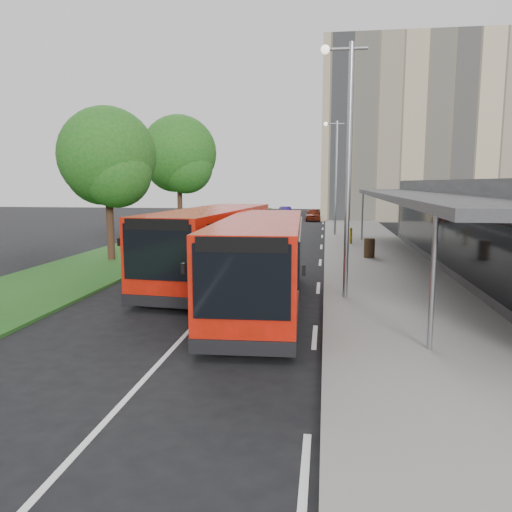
{
  "coord_description": "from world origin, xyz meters",
  "views": [
    {
      "loc": [
        3.51,
        -14.3,
        3.89
      ],
      "look_at": [
        1.28,
        1.68,
        1.5
      ],
      "focal_mm": 35.0,
      "sensor_mm": 36.0,
      "label": 1
    }
  ],
  "objects_px": {
    "tree_far": "(179,158)",
    "car_far": "(286,211)",
    "bus_second": "(212,245)",
    "litter_bin": "(369,248)",
    "bollard": "(351,236)",
    "tree_mid": "(108,162)",
    "lamp_post_far": "(335,171)",
    "car_near": "(313,214)",
    "lamp_post_near": "(346,156)",
    "bus_main": "(261,263)"
  },
  "relations": [
    {
      "from": "tree_far",
      "to": "car_far",
      "type": "xyz_separation_m",
      "value": [
        5.89,
        23.47,
        -5.07
      ]
    },
    {
      "from": "bus_second",
      "to": "litter_bin",
      "type": "relative_size",
      "value": 10.69
    },
    {
      "from": "bollard",
      "to": "car_far",
      "type": "height_order",
      "value": "bollard"
    },
    {
      "from": "tree_mid",
      "to": "tree_far",
      "type": "bearing_deg",
      "value": 90.0
    },
    {
      "from": "litter_bin",
      "to": "car_far",
      "type": "bearing_deg",
      "value": 101.53
    },
    {
      "from": "lamp_post_far",
      "to": "litter_bin",
      "type": "xyz_separation_m",
      "value": [
        1.6,
        -11.01,
        -4.09
      ]
    },
    {
      "from": "bollard",
      "to": "car_near",
      "type": "xyz_separation_m",
      "value": [
        -2.8,
        20.36,
        0.01
      ]
    },
    {
      "from": "tree_mid",
      "to": "car_far",
      "type": "bearing_deg",
      "value": 80.57
    },
    {
      "from": "lamp_post_far",
      "to": "bollard",
      "type": "relative_size",
      "value": 8.24
    },
    {
      "from": "tree_mid",
      "to": "bollard",
      "type": "height_order",
      "value": "tree_mid"
    },
    {
      "from": "car_near",
      "to": "car_far",
      "type": "relative_size",
      "value": 1.17
    },
    {
      "from": "lamp_post_near",
      "to": "bollard",
      "type": "bearing_deg",
      "value": 86.2
    },
    {
      "from": "bus_second",
      "to": "car_near",
      "type": "height_order",
      "value": "bus_second"
    },
    {
      "from": "tree_mid",
      "to": "lamp_post_far",
      "type": "xyz_separation_m",
      "value": [
        11.13,
        12.95,
        -0.13
      ]
    },
    {
      "from": "tree_far",
      "to": "lamp_post_near",
      "type": "height_order",
      "value": "tree_far"
    },
    {
      "from": "bus_second",
      "to": "tree_mid",
      "type": "bearing_deg",
      "value": 149.61
    },
    {
      "from": "bus_second",
      "to": "bollard",
      "type": "xyz_separation_m",
      "value": [
        5.96,
        12.09,
        -0.83
      ]
    },
    {
      "from": "car_near",
      "to": "litter_bin",
      "type": "bearing_deg",
      "value": -82.74
    },
    {
      "from": "bus_main",
      "to": "car_near",
      "type": "distance_m",
      "value": 36.33
    },
    {
      "from": "tree_far",
      "to": "litter_bin",
      "type": "distance_m",
      "value": 16.97
    },
    {
      "from": "lamp_post_far",
      "to": "car_near",
      "type": "distance_m",
      "value": 15.7
    },
    {
      "from": "bus_main",
      "to": "car_near",
      "type": "relative_size",
      "value": 2.64
    },
    {
      "from": "lamp_post_far",
      "to": "car_far",
      "type": "distance_m",
      "value": 23.5
    },
    {
      "from": "tree_mid",
      "to": "bollard",
      "type": "bearing_deg",
      "value": 32.27
    },
    {
      "from": "lamp_post_near",
      "to": "bollard",
      "type": "height_order",
      "value": "lamp_post_near"
    },
    {
      "from": "tree_mid",
      "to": "car_near",
      "type": "relative_size",
      "value": 1.99
    },
    {
      "from": "car_near",
      "to": "bus_main",
      "type": "bearing_deg",
      "value": -91.36
    },
    {
      "from": "bus_main",
      "to": "litter_bin",
      "type": "height_order",
      "value": "bus_main"
    },
    {
      "from": "tree_far",
      "to": "bus_main",
      "type": "xyz_separation_m",
      "value": [
        8.59,
        -20.32,
        -4.17
      ]
    },
    {
      "from": "car_near",
      "to": "bollard",
      "type": "bearing_deg",
      "value": -82.41
    },
    {
      "from": "bus_main",
      "to": "bus_second",
      "type": "distance_m",
      "value": 4.59
    },
    {
      "from": "bus_main",
      "to": "lamp_post_far",
      "type": "bearing_deg",
      "value": 80.79
    },
    {
      "from": "bollard",
      "to": "lamp_post_far",
      "type": "bearing_deg",
      "value": 100.41
    },
    {
      "from": "tree_far",
      "to": "bus_main",
      "type": "bearing_deg",
      "value": -67.07
    },
    {
      "from": "bus_main",
      "to": "litter_bin",
      "type": "distance_m",
      "value": 11.08
    },
    {
      "from": "tree_far",
      "to": "car_near",
      "type": "relative_size",
      "value": 2.3
    },
    {
      "from": "lamp_post_near",
      "to": "litter_bin",
      "type": "relative_size",
      "value": 8.3
    },
    {
      "from": "tree_mid",
      "to": "bus_second",
      "type": "bearing_deg",
      "value": -35.89
    },
    {
      "from": "car_far",
      "to": "bollard",
      "type": "bearing_deg",
      "value": -95.79
    },
    {
      "from": "lamp_post_far",
      "to": "car_far",
      "type": "bearing_deg",
      "value": 103.09
    },
    {
      "from": "tree_far",
      "to": "lamp_post_far",
      "type": "bearing_deg",
      "value": 4.87
    },
    {
      "from": "lamp_post_far",
      "to": "car_near",
      "type": "relative_size",
      "value": 2.12
    },
    {
      "from": "litter_bin",
      "to": "bollard",
      "type": "distance_m",
      "value": 5.74
    },
    {
      "from": "lamp_post_far",
      "to": "litter_bin",
      "type": "bearing_deg",
      "value": -81.71
    },
    {
      "from": "bus_main",
      "to": "car_far",
      "type": "bearing_deg",
      "value": 91.12
    },
    {
      "from": "lamp_post_near",
      "to": "bus_main",
      "type": "xyz_separation_m",
      "value": [
        -2.53,
        -1.26,
        -3.29
      ]
    },
    {
      "from": "bus_main",
      "to": "litter_bin",
      "type": "bearing_deg",
      "value": 65.6
    },
    {
      "from": "tree_mid",
      "to": "car_near",
      "type": "distance_m",
      "value": 29.8
    },
    {
      "from": "lamp_post_near",
      "to": "car_far",
      "type": "height_order",
      "value": "lamp_post_near"
    },
    {
      "from": "tree_far",
      "to": "car_near",
      "type": "xyz_separation_m",
      "value": [
        9.3,
        16.0,
        -4.96
      ]
    }
  ]
}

